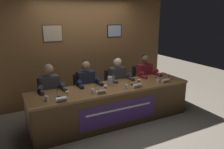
% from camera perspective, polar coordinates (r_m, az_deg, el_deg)
% --- Properties ---
extents(ground_plane, '(12.00, 12.00, 0.00)m').
position_cam_1_polar(ground_plane, '(4.86, 0.00, -11.56)').
color(ground_plane, gray).
extents(wall_back_panelled, '(4.54, 0.14, 2.60)m').
position_cam_1_polar(wall_back_panelled, '(5.74, -6.81, 6.20)').
color(wall_back_panelled, brown).
rests_on(wall_back_panelled, ground_plane).
extents(conference_table, '(3.34, 0.84, 0.76)m').
position_cam_1_polar(conference_table, '(4.55, 0.65, -6.25)').
color(conference_table, brown).
rests_on(conference_table, ground_plane).
extents(chair_far_left, '(0.44, 0.44, 0.92)m').
position_cam_1_polar(chair_far_left, '(4.85, -15.49, -6.36)').
color(chair_far_left, black).
rests_on(chair_far_left, ground_plane).
extents(panelist_far_left, '(0.51, 0.48, 1.25)m').
position_cam_1_polar(panelist_far_left, '(4.57, -15.19, -3.96)').
color(panelist_far_left, black).
rests_on(panelist_far_left, ground_plane).
extents(nameplate_far_left, '(0.17, 0.06, 0.08)m').
position_cam_1_polar(nameplate_far_left, '(3.88, -12.64, -6.16)').
color(nameplate_far_left, white).
rests_on(nameplate_far_left, conference_table).
extents(juice_glass_far_left, '(0.06, 0.06, 0.12)m').
position_cam_1_polar(juice_glass_far_left, '(4.00, -11.20, -4.71)').
color(juice_glass_far_left, white).
rests_on(juice_glass_far_left, conference_table).
extents(water_cup_far_left, '(0.06, 0.06, 0.08)m').
position_cam_1_polar(water_cup_far_left, '(3.98, -16.19, -5.88)').
color(water_cup_far_left, silver).
rests_on(water_cup_far_left, conference_table).
extents(microphone_far_left, '(0.06, 0.17, 0.22)m').
position_cam_1_polar(microphone_far_left, '(4.11, -13.52, -4.49)').
color(microphone_far_left, black).
rests_on(microphone_far_left, conference_table).
extents(chair_center_left, '(0.44, 0.44, 0.92)m').
position_cam_1_polar(chair_center_left, '(5.04, -7.03, -5.07)').
color(chair_center_left, black).
rests_on(chair_center_left, ground_plane).
extents(panelist_center_left, '(0.51, 0.48, 1.25)m').
position_cam_1_polar(panelist_center_left, '(4.78, -6.28, -2.68)').
color(panelist_center_left, black).
rests_on(panelist_center_left, ground_plane).
extents(nameplate_center_left, '(0.19, 0.06, 0.08)m').
position_cam_1_polar(nameplate_center_left, '(4.14, -2.70, -4.39)').
color(nameplate_center_left, white).
rests_on(nameplate_center_left, conference_table).
extents(juice_glass_center_left, '(0.06, 0.06, 0.12)m').
position_cam_1_polar(juice_glass_center_left, '(4.24, -1.63, -3.27)').
color(juice_glass_center_left, white).
rests_on(juice_glass_center_left, conference_table).
extents(water_cup_center_left, '(0.06, 0.06, 0.08)m').
position_cam_1_polar(water_cup_center_left, '(4.19, -4.97, -4.26)').
color(water_cup_center_left, silver).
rests_on(water_cup_center_left, conference_table).
extents(microphone_center_left, '(0.06, 0.17, 0.22)m').
position_cam_1_polar(microphone_center_left, '(4.36, -3.74, -2.94)').
color(microphone_center_left, black).
rests_on(microphone_center_left, conference_table).
extents(chair_center_right, '(0.44, 0.44, 0.92)m').
position_cam_1_polar(chair_center_right, '(5.34, 0.63, -3.80)').
color(chair_center_right, black).
rests_on(chair_center_right, ground_plane).
extents(panelist_center_right, '(0.51, 0.48, 1.25)m').
position_cam_1_polar(panelist_center_right, '(5.09, 1.70, -1.49)').
color(panelist_center_right, black).
rests_on(panelist_center_right, ground_plane).
extents(nameplate_center_right, '(0.19, 0.06, 0.08)m').
position_cam_1_polar(nameplate_center_right, '(4.51, 6.47, -2.86)').
color(nameplate_center_right, white).
rests_on(nameplate_center_right, conference_table).
extents(juice_glass_center_right, '(0.06, 0.06, 0.12)m').
position_cam_1_polar(juice_glass_center_right, '(4.64, 6.82, -1.74)').
color(juice_glass_center_right, white).
rests_on(juice_glass_center_right, conference_table).
extents(water_cup_center_right, '(0.06, 0.06, 0.08)m').
position_cam_1_polar(water_cup_center_right, '(4.44, 3.70, -3.09)').
color(water_cup_center_right, silver).
rests_on(water_cup_center_right, conference_table).
extents(microphone_center_right, '(0.06, 0.17, 0.22)m').
position_cam_1_polar(microphone_center_right, '(4.68, 4.83, -1.68)').
color(microphone_center_right, black).
rests_on(microphone_center_right, conference_table).
extents(chair_far_right, '(0.44, 0.44, 0.92)m').
position_cam_1_polar(chair_far_right, '(5.72, 7.35, -2.63)').
color(chair_far_right, black).
rests_on(chair_far_right, ground_plane).
extents(panelist_far_right, '(0.51, 0.48, 1.25)m').
position_cam_1_polar(panelist_far_right, '(5.49, 8.64, -0.42)').
color(panelist_far_right, black).
rests_on(panelist_far_right, ground_plane).
extents(nameplate_far_right, '(0.18, 0.06, 0.08)m').
position_cam_1_polar(nameplate_far_right, '(4.95, 13.49, -1.53)').
color(nameplate_far_right, white).
rests_on(nameplate_far_right, conference_table).
extents(juice_glass_far_right, '(0.06, 0.06, 0.12)m').
position_cam_1_polar(juice_glass_far_right, '(5.16, 14.10, -0.36)').
color(juice_glass_far_right, white).
rests_on(juice_glass_far_right, conference_table).
extents(water_cup_far_right, '(0.06, 0.06, 0.08)m').
position_cam_1_polar(water_cup_far_right, '(4.89, 11.57, -1.64)').
color(water_cup_far_right, silver).
rests_on(water_cup_far_right, conference_table).
extents(microphone_far_right, '(0.06, 0.17, 0.22)m').
position_cam_1_polar(microphone_far_right, '(5.09, 11.50, -0.55)').
color(microphone_far_right, black).
rests_on(microphone_far_right, conference_table).
extents(water_pitcher_central, '(0.15, 0.10, 0.21)m').
position_cam_1_polar(water_pitcher_central, '(4.60, -0.52, -1.65)').
color(water_pitcher_central, silver).
rests_on(water_pitcher_central, conference_table).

